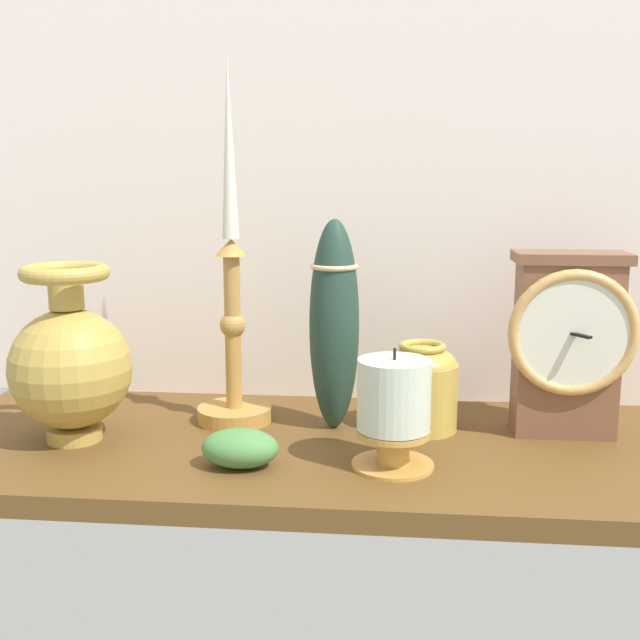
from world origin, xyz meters
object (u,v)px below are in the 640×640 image
object	(u,v)px
pillar_candle_front	(394,409)
candlestick_tall_left	(233,317)
mantel_clock	(567,341)
brass_vase_bulbous	(70,363)
brass_vase_jar	(421,385)
tall_ceramic_vase	(334,324)

from	to	relation	value
pillar_candle_front	candlestick_tall_left	bearing A→B (deg)	145.97
pillar_candle_front	mantel_clock	bearing A→B (deg)	31.92
brass_vase_bulbous	brass_vase_jar	world-z (taller)	brass_vase_bulbous
brass_vase_bulbous	brass_vase_jar	size ratio (longest dim) A/B	1.92
mantel_clock	pillar_candle_front	xyz separation A→B (cm)	(-19.61, -12.22, -4.85)
brass_vase_jar	tall_ceramic_vase	size ratio (longest dim) A/B	0.42
brass_vase_bulbous	mantel_clock	bearing A→B (deg)	7.80
mantel_clock	brass_vase_jar	world-z (taller)	mantel_clock
pillar_candle_front	tall_ceramic_vase	size ratio (longest dim) A/B	0.51
brass_vase_jar	pillar_candle_front	size ratio (longest dim) A/B	0.83
mantel_clock	pillar_candle_front	world-z (taller)	mantel_clock
brass_vase_bulbous	pillar_candle_front	bearing A→B (deg)	-7.20
mantel_clock	candlestick_tall_left	xyz separation A→B (cm)	(-39.05, 0.91, 1.86)
brass_vase_jar	candlestick_tall_left	bearing A→B (deg)	178.37
candlestick_tall_left	pillar_candle_front	bearing A→B (deg)	-34.03
mantel_clock	brass_vase_bulbous	distance (cm)	56.35
candlestick_tall_left	tall_ceramic_vase	world-z (taller)	candlestick_tall_left
mantel_clock	tall_ceramic_vase	bearing A→B (deg)	-179.37
candlestick_tall_left	tall_ceramic_vase	size ratio (longest dim) A/B	1.75
candlestick_tall_left	brass_vase_bulbous	bearing A→B (deg)	-152.92
candlestick_tall_left	brass_vase_jar	bearing A→B (deg)	-1.63
brass_vase_bulbous	tall_ceramic_vase	size ratio (longest dim) A/B	0.81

